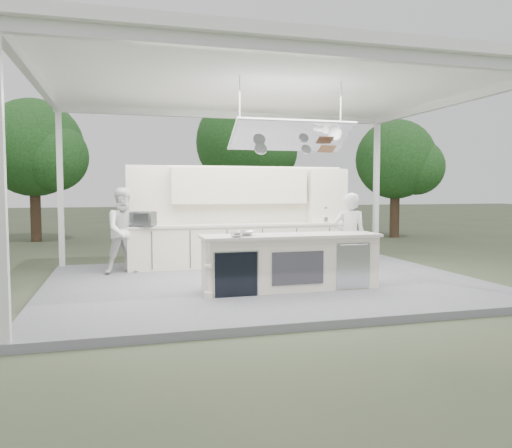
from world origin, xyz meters
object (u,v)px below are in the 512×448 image
object	(u,v)px
head_chef	(350,237)
demo_island	(290,262)
sous_chef	(125,231)
back_counter	(241,245)

from	to	relation	value
head_chef	demo_island	bearing A→B (deg)	31.02
head_chef	sous_chef	distance (m)	4.52
back_counter	sous_chef	world-z (taller)	sous_chef
demo_island	head_chef	size ratio (longest dim) A/B	1.88
back_counter	demo_island	bearing A→B (deg)	-86.37
back_counter	head_chef	bearing A→B (deg)	-57.95
back_counter	sous_chef	xyz separation A→B (m)	(-2.53, -0.35, 0.40)
sous_chef	head_chef	bearing A→B (deg)	-39.96
back_counter	head_chef	distance (m)	2.85
demo_island	back_counter	distance (m)	2.82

